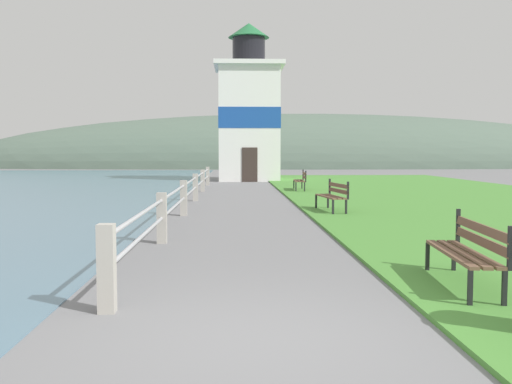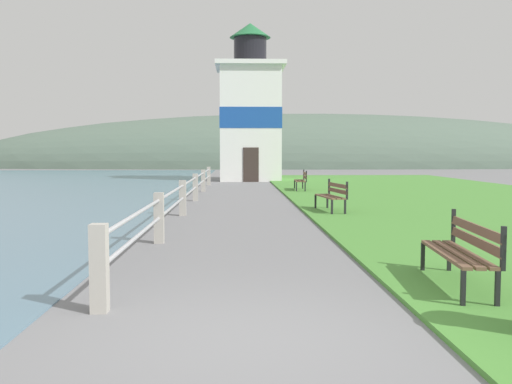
{
  "view_description": "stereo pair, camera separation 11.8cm",
  "coord_description": "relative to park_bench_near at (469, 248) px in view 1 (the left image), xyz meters",
  "views": [
    {
      "loc": [
        -0.26,
        -5.15,
        1.75
      ],
      "look_at": [
        0.52,
        15.33,
        0.3
      ],
      "focal_mm": 40.0,
      "sensor_mm": 36.0,
      "label": 1
    },
    {
      "loc": [
        -0.15,
        -5.15,
        1.75
      ],
      "look_at": [
        0.52,
        15.33,
        0.3
      ],
      "focal_mm": 40.0,
      "sensor_mm": 36.0,
      "label": 2
    }
  ],
  "objects": [
    {
      "name": "seawall_railing",
      "position": [
        -4.33,
        10.94,
        0.03
      ],
      "size": [
        0.18,
        23.74,
        0.97
      ],
      "color": "#A8A399",
      "rests_on": "ground_plane"
    },
    {
      "name": "lighthouse",
      "position": [
        -2.05,
        27.91,
        3.5
      ],
      "size": [
        4.13,
        4.13,
        9.48
      ],
      "color": "white",
      "rests_on": "ground_plane"
    },
    {
      "name": "park_bench_midway",
      "position": [
        -0.11,
        9.17,
        -0.0
      ],
      "size": [
        0.7,
        1.78,
        0.94
      ],
      "rotation": [
        0.0,
        0.0,
        3.27
      ],
      "color": "brown",
      "rests_on": "ground_plane"
    },
    {
      "name": "park_bench_far",
      "position": [
        0.01,
        18.12,
        -0.0
      ],
      "size": [
        0.57,
        1.86,
        0.94
      ],
      "rotation": [
        0.0,
        0.0,
        3.09
      ],
      "color": "brown",
      "rests_on": "ground_plane"
    },
    {
      "name": "grass_verge",
      "position": [
        5.07,
        12.61,
        -0.51
      ],
      "size": [
        12.0,
        43.34,
        0.06
      ],
      "color": "#4C8E38",
      "rests_on": "ground_plane"
    },
    {
      "name": "distant_hillside",
      "position": [
        5.32,
        57.06,
        -0.54
      ],
      "size": [
        80.0,
        16.0,
        12.0
      ],
      "color": "#566B5B",
      "rests_on": "ground_plane"
    },
    {
      "name": "ground_plane",
      "position": [
        -2.68,
        -1.84,
        -0.54
      ],
      "size": [
        160.0,
        160.0,
        0.0
      ],
      "primitive_type": "plane",
      "color": "slate"
    },
    {
      "name": "park_bench_near",
      "position": [
        0.0,
        0.0,
        0.0
      ],
      "size": [
        0.64,
        1.96,
        0.94
      ],
      "rotation": [
        0.0,
        0.0,
        3.05
      ],
      "color": "brown",
      "rests_on": "ground_plane"
    }
  ]
}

